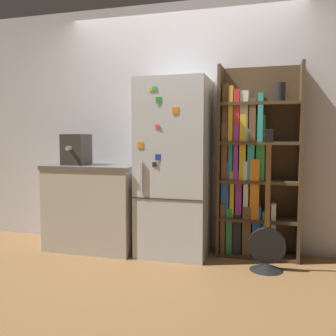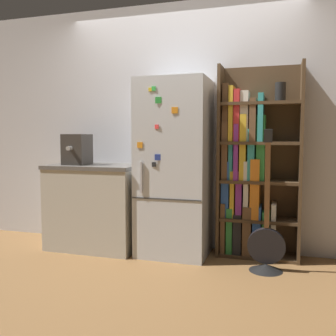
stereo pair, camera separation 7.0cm
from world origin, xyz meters
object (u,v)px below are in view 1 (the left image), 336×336
object	(u,v)px
refrigerator	(174,168)
bookshelf	(250,171)
espresso_machine	(76,149)
guitar	(267,251)

from	to	relation	value
refrigerator	bookshelf	size ratio (longest dim) A/B	0.93
bookshelf	espresso_machine	world-z (taller)	bookshelf
bookshelf	espresso_machine	distance (m)	1.82
refrigerator	guitar	distance (m)	1.18
espresso_machine	guitar	bearing A→B (deg)	-5.11
refrigerator	espresso_machine	distance (m)	1.07
guitar	refrigerator	bearing A→B (deg)	164.72
bookshelf	refrigerator	bearing A→B (deg)	-167.93
bookshelf	espresso_machine	xyz separation A→B (m)	(-1.79, -0.23, 0.21)
espresso_machine	refrigerator	bearing A→B (deg)	4.01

